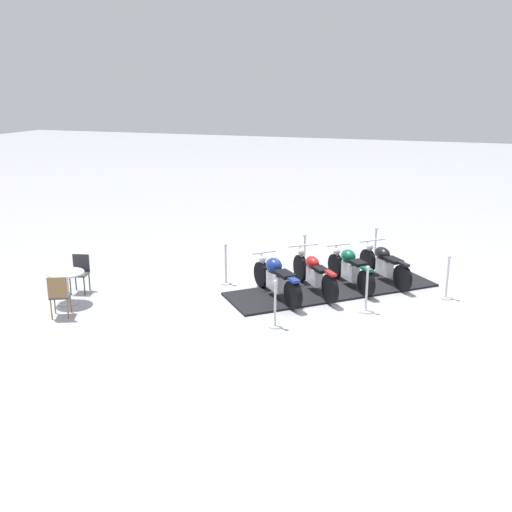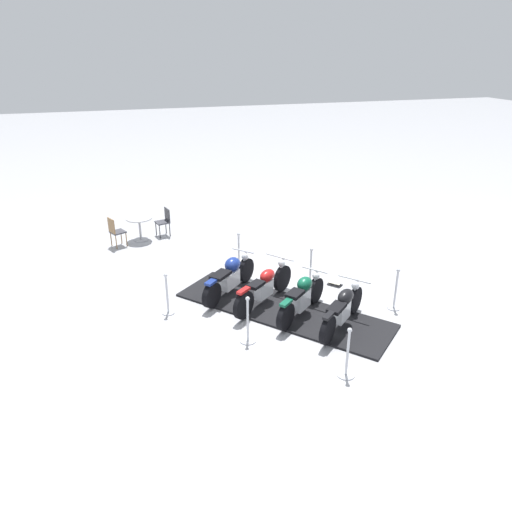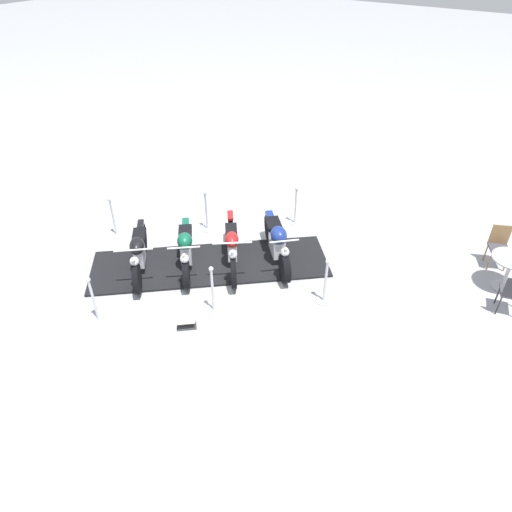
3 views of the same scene
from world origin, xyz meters
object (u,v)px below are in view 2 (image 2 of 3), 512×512
Objects in this scene: motorcycle_navy at (230,276)px; info_placard at (335,283)px; stanchion_right_mid at (310,275)px; motorcycle_maroon at (265,286)px; stanchion_right_front at (395,295)px; stanchion_left_mid at (248,328)px; cafe_chair_across_table at (115,230)px; motorcycle_forest at (302,296)px; motorcycle_black at (343,308)px; cafe_table at (139,223)px; stanchion_right_rear at (239,256)px; stanchion_left_rear at (167,299)px; cafe_chair_near_table at (164,220)px; stanchion_left_front at (347,361)px.

info_placard is (-0.29, -2.71, -0.44)m from motorcycle_navy.
motorcycle_maroon is at bearing 112.68° from stanchion_right_mid.
stanchion_right_mid is (1.64, 1.45, -0.04)m from stanchion_right_front.
stanchion_left_mid reaches higher than cafe_chair_across_table.
stanchion_left_mid reaches higher than motorcycle_forest.
cafe_table is at bearing 78.90° from motorcycle_black.
stanchion_left_rear is at bearing 131.49° from stanchion_right_rear.
cafe_chair_across_table is (6.13, 2.45, 0.22)m from stanchion_left_mid.
stanchion_left_mid is at bearing 162.89° from motorcycle_forest.
stanchion_left_rear is at bearing -177.03° from cafe_table.
stanchion_left_rear reaches higher than motorcycle_forest.
stanchion_right_front reaches higher than cafe_chair_across_table.
motorcycle_forest is 4.05× the size of info_placard.
cafe_table is at bearing 40.67° from stanchion_right_rear.
stanchion_left_mid is (-1.37, 0.81, -0.19)m from motorcycle_maroon.
cafe_chair_near_table is at bearing 72.80° from motorcycle_black.
motorcycle_navy is 3.98m from stanchion_left_front.
info_placard is at bearing 28.31° from stanchion_right_front.
motorcycle_black reaches higher than motorcycle_forest.
cafe_table is 0.83m from cafe_chair_across_table.
stanchion_right_mid is at bearing -66.87° from cafe_chair_across_table.
stanchion_left_front is (-3.29, -2.91, -0.03)m from stanchion_left_rear.
motorcycle_black is 1.62× the size of stanchion_left_front.
stanchion_right_mid is 1.14× the size of cafe_chair_across_table.
motorcycle_navy is 2.13m from stanchion_left_mid.
stanchion_right_rear reaches higher than info_placard.
stanchion_right_front is at bearing -104.48° from stanchion_left_rear.
motorcycle_navy is at bearing 90.37° from motorcycle_black.
stanchion_right_front reaches higher than info_placard.
motorcycle_maroon is 1.81× the size of stanchion_right_rear.
motorcycle_black is 7.43m from cafe_chair_near_table.
stanchion_left_mid is 2.96m from stanchion_right_mid.
motorcycle_navy is 4.11× the size of info_placard.
motorcycle_black reaches higher than cafe_chair_near_table.
stanchion_right_front reaches higher than motorcycle_navy.
stanchion_left_rear is (-0.47, 1.60, -0.16)m from motorcycle_navy.
stanchion_right_rear is 1.15× the size of cafe_chair_near_table.
stanchion_left_front is (-1.96, 2.22, -0.04)m from stanchion_right_front.
motorcycle_maroon is 1.80× the size of stanchion_left_front.
stanchion_left_front is (-3.02, -0.64, -0.17)m from motorcycle_maroon.
cafe_chair_near_table is (6.05, 2.37, 0.02)m from motorcycle_forest.
stanchion_right_rear is (1.96, -2.22, -0.01)m from stanchion_left_rear.
stanchion_right_mid reaches higher than stanchion_left_front.
stanchion_right_mid reaches higher than cafe_chair_near_table.
stanchion_right_mid reaches higher than motorcycle_black.
stanchion_right_rear is at bearing 62.64° from motorcycle_forest.
motorcycle_navy is 1.56× the size of stanchion_right_mid.
motorcycle_navy is (2.22, 1.97, -0.00)m from motorcycle_black.
cafe_table is at bearing 41.11° from stanchion_right_front.
motorcycle_black is at bearing -88.89° from motorcycle_forest.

